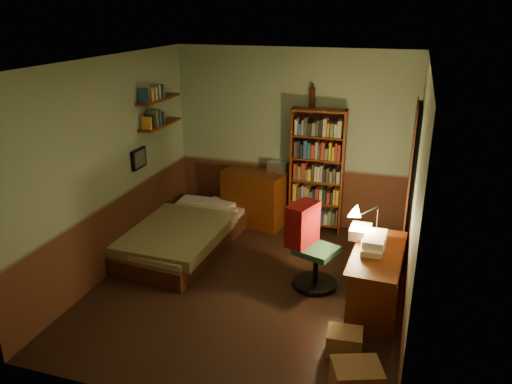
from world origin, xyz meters
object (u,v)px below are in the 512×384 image
(bookshelf, at_px, (317,171))
(cardboard_box_a, at_px, (356,381))
(office_chair, at_px, (316,254))
(dresser, at_px, (255,198))
(desk_lamp, at_px, (378,214))
(desk, at_px, (375,279))
(cardboard_box_b, at_px, (344,342))
(bed, at_px, (183,226))
(mini_stereo, at_px, (278,166))

(bookshelf, xyz_separation_m, cardboard_box_a, (1.01, -3.28, -0.74))
(office_chair, bearing_deg, dresser, 148.32)
(bookshelf, distance_m, desk_lamp, 1.79)
(desk, height_order, cardboard_box_b, desk)
(dresser, bearing_deg, bookshelf, 18.44)
(bed, relative_size, cardboard_box_b, 6.30)
(cardboard_box_a, relative_size, cardboard_box_b, 1.23)
(cardboard_box_b, bearing_deg, bookshelf, 106.88)
(desk, bearing_deg, dresser, 141.01)
(office_chair, bearing_deg, desk_lamp, 30.46)
(mini_stereo, distance_m, desk_lamp, 2.19)
(bookshelf, xyz_separation_m, desk_lamp, (0.97, -1.50, 0.06))
(cardboard_box_a, bearing_deg, desk, 89.13)
(bed, bearing_deg, bookshelf, 40.10)
(bookshelf, height_order, cardboard_box_b, bookshelf)
(mini_stereo, bearing_deg, desk_lamp, -30.81)
(mini_stereo, distance_m, desk, 2.54)
(cardboard_box_a, height_order, cardboard_box_b, cardboard_box_a)
(bed, bearing_deg, cardboard_box_b, -28.74)
(mini_stereo, relative_size, bookshelf, 0.15)
(desk_lamp, relative_size, cardboard_box_b, 1.76)
(bed, distance_m, cardboard_box_b, 2.91)
(desk, height_order, office_chair, office_chair)
(mini_stereo, bearing_deg, cardboard_box_b, -49.24)
(desk_lamp, distance_m, office_chair, 0.85)
(mini_stereo, relative_size, desk, 0.22)
(bookshelf, bearing_deg, desk_lamp, -60.48)
(desk_lamp, distance_m, cardboard_box_b, 1.51)
(dresser, distance_m, mini_stereo, 0.60)
(cardboard_box_a, bearing_deg, bookshelf, 107.07)
(mini_stereo, xyz_separation_m, bookshelf, (0.59, -0.04, -0.00))
(bed, distance_m, mini_stereo, 1.67)
(bed, xyz_separation_m, office_chair, (1.93, -0.47, 0.12))
(dresser, bearing_deg, cardboard_box_a, -45.86)
(bed, relative_size, bookshelf, 1.16)
(bed, relative_size, desk_lamp, 3.57)
(mini_stereo, relative_size, desk_lamp, 0.47)
(mini_stereo, bearing_deg, office_chair, -47.44)
(bed, height_order, mini_stereo, mini_stereo)
(bed, distance_m, desk_lamp, 2.68)
(bed, xyz_separation_m, dresser, (0.69, 1.07, 0.10))
(mini_stereo, xyz_separation_m, desk_lamp, (1.56, -1.54, 0.06))
(desk_lamp, distance_m, cardboard_box_a, 1.95)
(mini_stereo, height_order, office_chair, mini_stereo)
(office_chair, bearing_deg, cardboard_box_a, -48.36)
(office_chair, bearing_deg, desk, 2.59)
(bookshelf, relative_size, desk_lamp, 3.07)
(mini_stereo, distance_m, office_chair, 1.96)
(bookshelf, xyz_separation_m, office_chair, (0.33, -1.62, -0.47))
(office_chair, relative_size, cardboard_box_b, 2.58)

